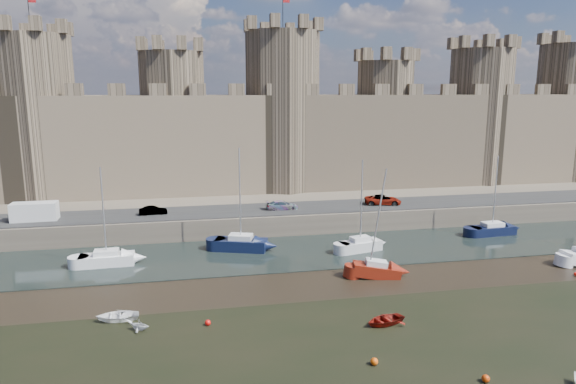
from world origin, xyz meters
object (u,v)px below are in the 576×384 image
object	(u,v)px
car_2	(282,205)
van	(35,212)
sailboat_2	(360,244)
sailboat_3	(492,229)
car_1	(153,211)
sailboat_4	(376,269)
sailboat_1	(241,243)
sailboat_0	(107,258)
car_3	(383,200)

from	to	relation	value
car_2	van	bearing A→B (deg)	90.92
sailboat_2	sailboat_3	distance (m)	18.03
car_1	sailboat_4	xyz separation A→B (m)	(21.38, -18.45, -2.29)
sailboat_3	sailboat_1	bearing A→B (deg)	176.52
sailboat_4	car_1	bearing A→B (deg)	149.82
car_2	sailboat_1	xyz separation A→B (m)	(-5.99, -7.85, -2.21)
sailboat_0	sailboat_1	xyz separation A→B (m)	(13.66, 2.27, 0.09)
sailboat_0	sailboat_4	distance (m)	26.61
car_1	sailboat_3	distance (m)	40.98
sailboat_0	sailboat_4	xyz separation A→B (m)	(25.36, -8.06, -0.02)
sailboat_1	van	bearing A→B (deg)	179.63
sailboat_0	sailboat_1	world-z (taller)	sailboat_1
sailboat_1	sailboat_3	bearing A→B (deg)	19.16
sailboat_2	sailboat_3	world-z (taller)	sailboat_2
sailboat_2	sailboat_3	size ratio (longest dim) A/B	1.04
car_2	sailboat_1	distance (m)	10.12
sailboat_1	sailboat_3	world-z (taller)	sailboat_1
car_1	car_2	distance (m)	15.68
car_3	van	size ratio (longest dim) A/B	0.96
car_1	car_3	xyz separation A→B (m)	(29.12, -0.04, 0.12)
van	sailboat_3	size ratio (longest dim) A/B	0.52
car_1	sailboat_4	bearing A→B (deg)	-134.72
sailboat_4	van	bearing A→B (deg)	162.93
sailboat_1	car_2	bearing A→B (deg)	71.06
sailboat_4	sailboat_1	bearing A→B (deg)	149.16
van	sailboat_1	distance (m)	24.24
van	sailboat_0	world-z (taller)	sailboat_0
sailboat_0	sailboat_1	bearing A→B (deg)	7.61
sailboat_0	sailboat_3	bearing A→B (deg)	1.60
van	sailboat_0	xyz separation A→B (m)	(9.14, -10.04, -2.80)
car_1	sailboat_1	world-z (taller)	sailboat_1
sailboat_1	sailboat_4	xyz separation A→B (m)	(11.70, -10.34, -0.11)
car_1	sailboat_0	world-z (taller)	sailboat_0
car_1	sailboat_3	world-z (taller)	sailboat_3
sailboat_4	sailboat_0	bearing A→B (deg)	172.98
car_2	sailboat_4	world-z (taller)	sailboat_4
sailboat_0	sailboat_2	world-z (taller)	sailboat_2
car_2	sailboat_4	xyz separation A→B (m)	(5.71, -18.18, -2.32)
sailboat_3	sailboat_2	bearing A→B (deg)	-174.42
car_2	sailboat_0	world-z (taller)	sailboat_0
van	sailboat_2	xyz separation A→B (m)	(35.53, -10.45, -2.78)
sailboat_1	sailboat_4	world-z (taller)	sailboat_1
car_3	sailboat_3	world-z (taller)	sailboat_3
car_2	sailboat_3	size ratio (longest dim) A/B	0.41
car_1	sailboat_2	size ratio (longest dim) A/B	0.33
car_3	sailboat_1	size ratio (longest dim) A/B	0.42
car_1	sailboat_4	world-z (taller)	sailboat_4
car_1	car_3	distance (m)	29.12
car_2	sailboat_2	xyz separation A→B (m)	(6.74, -10.53, -2.27)
car_2	car_3	bearing A→B (deg)	-88.28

